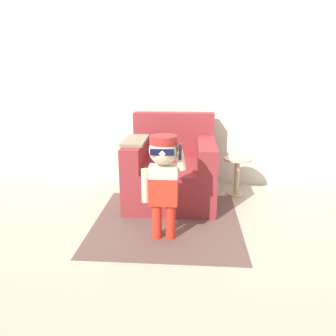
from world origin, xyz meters
The scene contains 6 objects.
ground_plane centered at (0.00, 0.00, 0.00)m, with size 10.00×10.00×0.00m, color #BCB29E.
wall_back centered at (0.00, 0.75, 1.30)m, with size 10.00×0.05×2.60m.
armchair centered at (-0.12, 0.15, 0.34)m, with size 0.99×1.03×0.96m.
person_child centered at (-0.13, -0.80, 0.63)m, with size 0.38×0.29×0.94m.
side_table centered at (0.65, 0.32, 0.28)m, with size 0.33×0.33×0.46m.
rug centered at (-0.13, -0.48, 0.00)m, with size 1.43×1.48×0.01m.
Camera 1 is at (0.10, -3.44, 1.46)m, focal length 35.00 mm.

